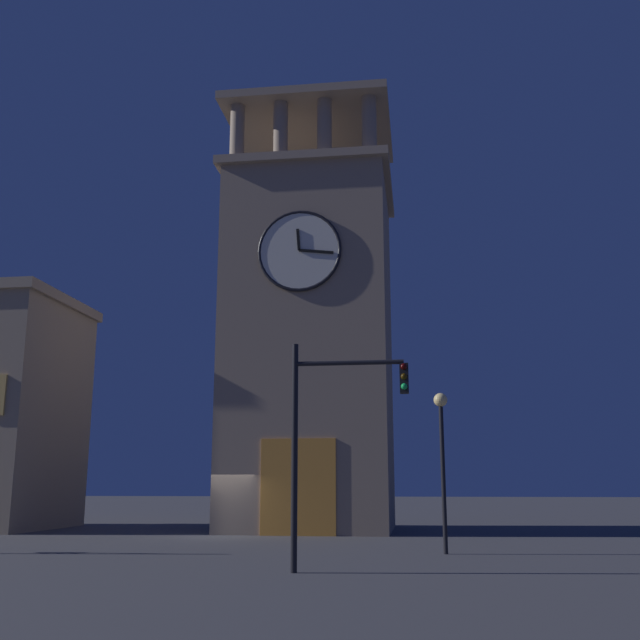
% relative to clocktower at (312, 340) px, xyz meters
% --- Properties ---
extents(ground_plane, '(200.00, 200.00, 0.00)m').
position_rel_clocktower_xyz_m(ground_plane, '(3.12, 4.36, -9.01)').
color(ground_plane, '#424247').
extents(clocktower, '(8.17, 8.39, 22.74)m').
position_rel_clocktower_xyz_m(clocktower, '(0.00, 0.00, 0.00)').
color(clocktower, gray).
rests_on(clocktower, ground_plane).
extents(traffic_signal_near, '(2.97, 0.41, 5.63)m').
position_rel_clocktower_xyz_m(traffic_signal_near, '(-2.91, 16.76, -5.35)').
color(traffic_signal_near, black).
rests_on(traffic_signal_near, ground_plane).
extents(street_lamp, '(0.44, 0.44, 4.96)m').
position_rel_clocktower_xyz_m(street_lamp, '(-5.81, 11.31, -5.54)').
color(street_lamp, black).
rests_on(street_lamp, ground_plane).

